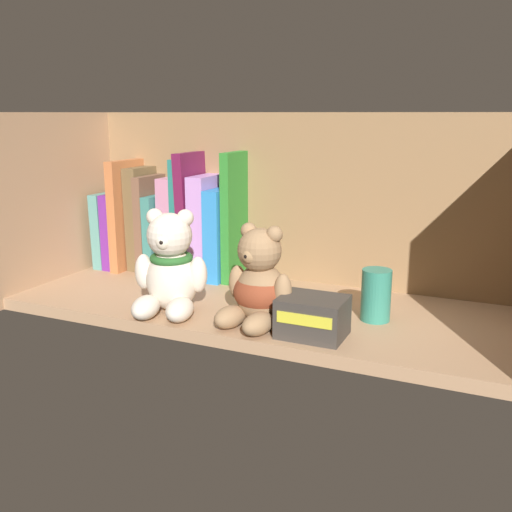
# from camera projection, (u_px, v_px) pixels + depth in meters

# --- Properties ---
(shelf_board) EXTENTS (0.83, 0.31, 0.02)m
(shelf_board) POSITION_uv_depth(u_px,v_px,m) (258.00, 309.00, 0.98)
(shelf_board) COLOR #A87F5B
(shelf_board) RESTS_ON ground
(shelf_back_panel) EXTENTS (0.85, 0.01, 0.33)m
(shelf_back_panel) POSITION_uv_depth(u_px,v_px,m) (294.00, 204.00, 1.09)
(shelf_back_panel) COLOR olive
(shelf_back_panel) RESTS_ON ground
(shelf_side_panel_left) EXTENTS (0.02, 0.34, 0.33)m
(shelf_side_panel_left) POSITION_uv_depth(u_px,v_px,m) (57.00, 202.00, 1.12)
(shelf_side_panel_left) COLOR #A87F5B
(shelf_side_panel_left) RESTS_ON ground
(book_0) EXTENTS (0.02, 0.13, 0.15)m
(book_0) POSITION_uv_depth(u_px,v_px,m) (115.00, 228.00, 1.23)
(book_0) COLOR slate
(book_0) RESTS_ON shelf_board
(book_1) EXTENTS (0.02, 0.13, 0.15)m
(book_1) POSITION_uv_depth(u_px,v_px,m) (125.00, 229.00, 1.22)
(book_1) COLOR #632282
(book_1) RESTS_ON shelf_board
(book_2) EXTENTS (0.02, 0.15, 0.22)m
(book_2) POSITION_uv_depth(u_px,v_px,m) (133.00, 213.00, 1.20)
(book_2) COLOR #B16336
(book_2) RESTS_ON shelf_board
(book_3) EXTENTS (0.03, 0.10, 0.21)m
(book_3) POSITION_uv_depth(u_px,v_px,m) (144.00, 218.00, 1.19)
(book_3) COLOR brown
(book_3) RESTS_ON shelf_board
(book_4) EXTENTS (0.02, 0.12, 0.19)m
(book_4) POSITION_uv_depth(u_px,v_px,m) (155.00, 222.00, 1.19)
(book_4) COLOR brown
(book_4) RESTS_ON shelf_board
(book_5) EXTENTS (0.02, 0.13, 0.15)m
(book_5) POSITION_uv_depth(u_px,v_px,m) (164.00, 232.00, 1.18)
(book_5) COLOR #34746C
(book_5) RESTS_ON shelf_board
(book_6) EXTENTS (0.03, 0.10, 0.19)m
(book_6) POSITION_uv_depth(u_px,v_px,m) (176.00, 225.00, 1.17)
(book_6) COLOR #B97395
(book_6) RESTS_ON shelf_board
(book_7) EXTENTS (0.02, 0.10, 0.23)m
(book_7) POSITION_uv_depth(u_px,v_px,m) (187.00, 216.00, 1.15)
(book_7) COLOR #226C63
(book_7) RESTS_ON shelf_board
(book_8) EXTENTS (0.03, 0.12, 0.24)m
(book_8) POSITION_uv_depth(u_px,v_px,m) (196.00, 214.00, 1.14)
(book_8) COLOR #5F1539
(book_8) RESTS_ON shelf_board
(book_9) EXTENTS (0.03, 0.11, 0.20)m
(book_9) POSITION_uv_depth(u_px,v_px,m) (209.00, 226.00, 1.13)
(book_9) COLOR #B784CF
(book_9) RESTS_ON shelf_board
(book_10) EXTENTS (0.03, 0.12, 0.17)m
(book_10) POSITION_uv_depth(u_px,v_px,m) (225.00, 233.00, 1.12)
(book_10) COLOR #297ECC
(book_10) RESTS_ON shelf_board
(book_11) EXTENTS (0.02, 0.11, 0.24)m
(book_11) POSITION_uv_depth(u_px,v_px,m) (237.00, 216.00, 1.11)
(book_11) COLOR #2A7A28
(book_11) RESTS_ON shelf_board
(teddy_bear_larger) EXTENTS (0.13, 0.13, 0.17)m
(teddy_bear_larger) POSITION_uv_depth(u_px,v_px,m) (170.00, 269.00, 0.93)
(teddy_bear_larger) COLOR beige
(teddy_bear_larger) RESTS_ON shelf_board
(teddy_bear_smaller) EXTENTS (0.11, 0.12, 0.15)m
(teddy_bear_smaller) POSITION_uv_depth(u_px,v_px,m) (259.00, 286.00, 0.87)
(teddy_bear_smaller) COLOR #93704C
(teddy_bear_smaller) RESTS_ON shelf_board
(pillar_candle) EXTENTS (0.05, 0.05, 0.08)m
(pillar_candle) POSITION_uv_depth(u_px,v_px,m) (376.00, 295.00, 0.90)
(pillar_candle) COLOR #2D7A66
(pillar_candle) RESTS_ON shelf_board
(small_product_box) EXTENTS (0.09, 0.08, 0.06)m
(small_product_box) POSITION_uv_depth(u_px,v_px,m) (313.00, 317.00, 0.83)
(small_product_box) COLOR #38332D
(small_product_box) RESTS_ON shelf_board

